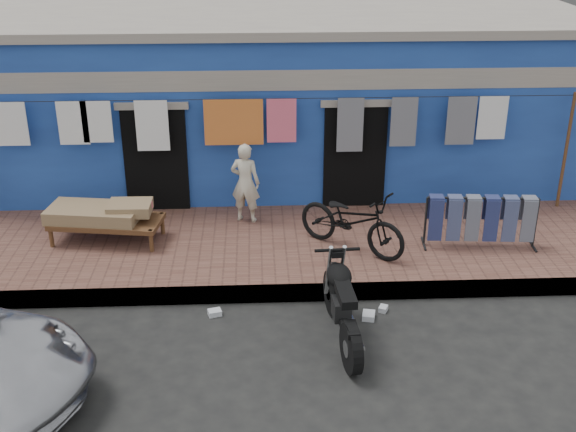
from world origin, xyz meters
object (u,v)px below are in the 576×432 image
object	(u,v)px
jeans_rack	(481,221)
seated_person	(245,183)
charpoy	(107,222)
bicycle	(352,214)
motorcycle	(342,303)

from	to	relation	value
jeans_rack	seated_person	bearing A→B (deg)	162.46
charpoy	jeans_rack	bearing A→B (deg)	-4.71
bicycle	motorcycle	bearing A→B (deg)	-150.51
seated_person	bicycle	xyz separation A→B (m)	(1.67, -1.21, -0.08)
seated_person	motorcycle	xyz separation A→B (m)	(1.27, -3.39, -0.39)
charpoy	bicycle	bearing A→B (deg)	-7.56
bicycle	charpoy	size ratio (longest dim) A/B	0.96
bicycle	charpoy	world-z (taller)	bicycle
motorcycle	seated_person	bearing A→B (deg)	107.29
seated_person	motorcycle	world-z (taller)	seated_person
jeans_rack	bicycle	bearing A→B (deg)	-179.24
motorcycle	charpoy	size ratio (longest dim) A/B	0.89
bicycle	motorcycle	size ratio (longest dim) A/B	1.07
motorcycle	jeans_rack	size ratio (longest dim) A/B	0.95
motorcycle	jeans_rack	distance (m)	3.31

